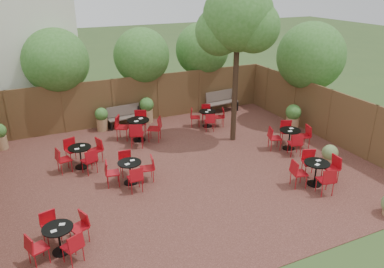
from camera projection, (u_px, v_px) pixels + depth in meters
name	position (u px, v px, depth m)	size (l,w,h in m)	color
ground	(184.00, 170.00, 12.38)	(80.00, 80.00, 0.00)	#354F23
courtyard_paving	(184.00, 170.00, 12.38)	(12.00, 10.00, 0.02)	#3D1F19
fence_back	(137.00, 99.00, 16.19)	(12.00, 0.08, 2.00)	#52391E
fence_right	(329.00, 115.00, 14.33)	(0.08, 10.00, 2.00)	#52391E
neighbour_building	(8.00, 25.00, 15.80)	(5.00, 4.00, 8.00)	silver
overhang_foliage	(116.00, 74.00, 13.02)	(15.99, 10.83, 2.80)	#316521
courtyard_tree	(238.00, 22.00, 12.97)	(2.65, 2.55, 5.82)	black
park_bench_left	(124.00, 116.00, 15.81)	(1.47, 0.60, 0.89)	brown
park_bench_right	(221.00, 101.00, 17.59)	(1.59, 0.66, 0.96)	brown
bistro_tables	(181.00, 151.00, 12.69)	(9.80, 7.19, 0.96)	black
planters	(157.00, 118.00, 15.23)	(11.32, 4.09, 1.13)	#97704B
low_shrubs	(378.00, 180.00, 11.15)	(2.14, 3.70, 0.64)	#97704B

